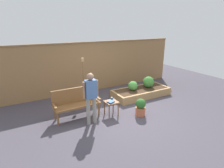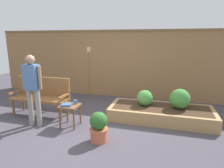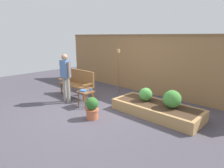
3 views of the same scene
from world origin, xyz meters
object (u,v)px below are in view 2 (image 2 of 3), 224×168
(garden_bench, at_px, (42,93))
(book_on_table, at_px, (66,105))
(side_table, at_px, (70,109))
(potted_boxwood, at_px, (99,127))
(shrub_near_bench, at_px, (145,98))
(shrub_far_corner, at_px, (180,99))
(person_by_bench, at_px, (32,84))
(tiki_torch, at_px, (89,65))
(cup_on_table, at_px, (75,102))

(garden_bench, bearing_deg, book_on_table, -28.25)
(garden_bench, relative_size, side_table, 3.00)
(potted_boxwood, xyz_separation_m, shrub_near_bench, (0.69, 1.42, 0.19))
(garden_bench, distance_m, potted_boxwood, 2.08)
(side_table, bearing_deg, shrub_far_corner, 22.24)
(book_on_table, distance_m, person_by_bench, 0.85)
(book_on_table, distance_m, shrub_far_corner, 2.56)
(shrub_near_bench, distance_m, shrub_far_corner, 0.80)
(book_on_table, relative_size, person_by_bench, 0.13)
(book_on_table, relative_size, potted_boxwood, 0.35)
(shrub_far_corner, xyz_separation_m, tiki_torch, (-2.58, 0.84, 0.60))
(potted_boxwood, distance_m, person_by_bench, 1.74)
(cup_on_table, distance_m, potted_boxwood, 0.97)
(garden_bench, bearing_deg, shrub_near_bench, 10.72)
(side_table, relative_size, tiki_torch, 0.29)
(side_table, bearing_deg, person_by_bench, -166.77)
(potted_boxwood, height_order, shrub_far_corner, shrub_far_corner)
(garden_bench, distance_m, person_by_bench, 0.80)
(side_table, distance_m, book_on_table, 0.13)
(shrub_far_corner, bearing_deg, tiki_torch, 162.00)
(shrub_near_bench, bearing_deg, shrub_far_corner, 0.00)
(shrub_near_bench, xyz_separation_m, person_by_bench, (-2.28, -1.13, 0.45))
(garden_bench, bearing_deg, person_by_bench, -68.68)
(book_on_table, relative_size, tiki_torch, 0.12)
(book_on_table, xyz_separation_m, tiki_torch, (-0.22, 1.84, 0.63))
(shrub_near_bench, height_order, shrub_far_corner, shrub_far_corner)
(garden_bench, height_order, book_on_table, garden_bench)
(garden_bench, height_order, potted_boxwood, garden_bench)
(cup_on_table, bearing_deg, book_on_table, -127.93)
(side_table, distance_m, cup_on_table, 0.19)
(shrub_near_bench, relative_size, tiki_torch, 0.23)
(book_on_table, xyz_separation_m, person_by_bench, (-0.72, -0.13, 0.43))
(side_table, relative_size, person_by_bench, 0.31)
(shrub_far_corner, bearing_deg, shrub_near_bench, -180.00)
(side_table, height_order, tiki_torch, tiki_torch)
(shrub_far_corner, relative_size, tiki_torch, 0.28)
(tiki_torch, bearing_deg, potted_boxwood, -64.22)
(shrub_near_bench, distance_m, tiki_torch, 2.06)
(cup_on_table, relative_size, tiki_torch, 0.07)
(shrub_near_bench, bearing_deg, tiki_torch, 154.75)
(book_on_table, bearing_deg, tiki_torch, 79.60)
(book_on_table, bearing_deg, person_by_bench, 172.81)
(potted_boxwood, relative_size, person_by_bench, 0.37)
(garden_bench, height_order, shrub_far_corner, garden_bench)
(shrub_near_bench, bearing_deg, potted_boxwood, -115.87)
(side_table, distance_m, tiki_torch, 1.94)
(cup_on_table, relative_size, book_on_table, 0.56)
(side_table, bearing_deg, book_on_table, -131.42)
(garden_bench, bearing_deg, potted_boxwood, -26.94)
(garden_bench, bearing_deg, cup_on_table, -17.81)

